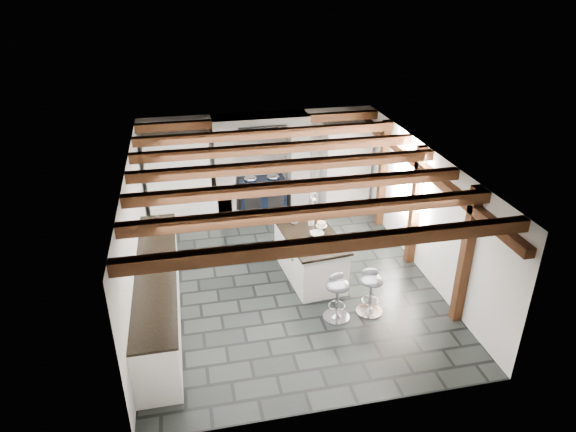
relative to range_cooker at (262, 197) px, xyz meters
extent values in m
plane|color=black|center=(0.00, -2.68, -0.47)|extent=(6.00, 6.00, 0.00)
plane|color=white|center=(0.00, 0.32, 0.68)|extent=(5.00, 0.00, 5.00)
plane|color=white|center=(-2.50, -2.68, 0.68)|extent=(0.00, 6.00, 6.00)
plane|color=white|center=(2.50, -2.68, 0.68)|extent=(0.00, 6.00, 6.00)
plane|color=white|center=(0.00, -2.68, 1.83)|extent=(6.00, 6.00, 0.00)
cube|color=white|center=(-0.80, 0.02, 0.48)|extent=(0.40, 0.60, 1.90)
cube|color=white|center=(0.80, 0.02, 0.48)|extent=(0.40, 0.60, 1.90)
cube|color=#4D2916|center=(0.00, 0.02, 1.52)|extent=(2.10, 0.65, 0.18)
cube|color=white|center=(0.00, 0.02, 1.68)|extent=(2.00, 0.60, 0.31)
cube|color=black|center=(0.00, -0.30, 1.58)|extent=(1.00, 0.03, 0.22)
cube|color=silver|center=(0.00, -0.31, 1.58)|extent=(0.90, 0.01, 0.14)
cube|color=white|center=(-1.75, 0.02, 0.53)|extent=(1.30, 0.58, 2.00)
cube|color=white|center=(1.90, 0.02, 0.53)|extent=(1.00, 0.58, 2.00)
cube|color=white|center=(-2.20, -3.28, -0.03)|extent=(0.60, 3.80, 0.88)
cube|color=black|center=(-2.20, -3.28, 0.43)|extent=(0.64, 3.80, 0.04)
cube|color=white|center=(-1.05, 0.02, -0.03)|extent=(0.70, 0.60, 0.88)
cube|color=black|center=(-1.05, 0.02, 0.43)|extent=(0.74, 0.64, 0.04)
cube|color=#4D2916|center=(2.42, -2.68, 1.48)|extent=(0.15, 5.80, 0.14)
plane|color=white|center=(2.48, -2.08, 1.08)|extent=(0.00, 0.90, 0.90)
cube|color=#4D2916|center=(0.00, -5.28, 1.74)|extent=(5.00, 0.16, 0.16)
cube|color=#4D2916|center=(0.00, -4.41, 1.74)|extent=(5.00, 0.16, 0.16)
cube|color=#4D2916|center=(0.00, -3.54, 1.74)|extent=(5.00, 0.16, 0.16)
cube|color=#4D2916|center=(0.00, -2.68, 1.74)|extent=(5.00, 0.16, 0.16)
cube|color=#4D2916|center=(0.00, -1.81, 1.74)|extent=(5.00, 0.16, 0.16)
cube|color=#4D2916|center=(0.00, -0.94, 1.74)|extent=(5.00, 0.16, 0.16)
cube|color=#4D2916|center=(0.00, -0.08, 1.74)|extent=(5.00, 0.16, 0.16)
cube|color=#4D2916|center=(2.42, -4.28, 0.68)|extent=(0.15, 0.15, 2.30)
cube|color=#4D2916|center=(2.42, -2.48, 0.68)|extent=(0.15, 0.15, 2.30)
cube|color=#4D2916|center=(2.42, -0.88, 0.68)|extent=(0.15, 0.15, 2.30)
cylinder|color=black|center=(0.45, -2.73, 1.46)|extent=(0.01, 0.01, 0.56)
cylinder|color=white|center=(0.45, -2.73, 1.13)|extent=(0.09, 0.09, 0.22)
cylinder|color=black|center=(0.50, -2.43, 1.46)|extent=(0.01, 0.01, 0.56)
cylinder|color=white|center=(0.50, -2.43, 1.13)|extent=(0.09, 0.09, 0.22)
cylinder|color=black|center=(0.55, -2.13, 1.46)|extent=(0.01, 0.01, 0.56)
cylinder|color=white|center=(0.55, -2.13, 1.13)|extent=(0.09, 0.09, 0.22)
cube|color=black|center=(0.00, 0.00, -0.02)|extent=(1.00, 0.60, 0.90)
ellipsoid|color=silver|center=(-0.25, 0.00, 0.46)|extent=(0.28, 0.28, 0.11)
ellipsoid|color=silver|center=(0.25, 0.00, 0.46)|extent=(0.28, 0.28, 0.11)
cylinder|color=silver|center=(0.00, -0.32, 0.35)|extent=(0.95, 0.03, 0.03)
cube|color=black|center=(-0.25, -0.30, -0.02)|extent=(0.35, 0.02, 0.30)
cube|color=black|center=(0.25, -0.30, -0.02)|extent=(0.35, 0.02, 0.30)
cube|color=white|center=(0.44, -2.55, -0.06)|extent=(0.99, 1.72, 0.80)
cube|color=black|center=(0.44, -2.55, 0.36)|extent=(1.07, 1.80, 0.05)
imported|color=white|center=(0.26, -2.11, 0.47)|extent=(0.18, 0.18, 0.17)
ellipsoid|color=#EE4321|center=(0.26, -2.11, 0.61)|extent=(0.18, 0.18, 0.11)
cylinder|color=white|center=(0.54, -2.22, 0.47)|extent=(0.11, 0.11, 0.16)
imported|color=white|center=(0.54, -2.63, 0.41)|extent=(0.26, 0.26, 0.06)
cylinder|color=white|center=(0.66, -2.48, 0.43)|extent=(0.05, 0.05, 0.09)
cylinder|color=white|center=(0.66, -2.48, 0.48)|extent=(0.20, 0.20, 0.01)
cylinder|color=beige|center=(0.66, -2.48, 0.52)|extent=(0.16, 0.16, 0.06)
cylinder|color=silver|center=(1.12, -3.84, -0.45)|extent=(0.42, 0.42, 0.03)
cone|color=silver|center=(1.12, -3.84, -0.41)|extent=(0.19, 0.19, 0.08)
cylinder|color=silver|center=(1.12, -3.84, -0.15)|extent=(0.05, 0.05, 0.53)
torus|color=silver|center=(1.12, -3.84, -0.23)|extent=(0.27, 0.27, 0.02)
ellipsoid|color=gray|center=(1.12, -3.84, 0.15)|extent=(0.47, 0.47, 0.17)
ellipsoid|color=gray|center=(1.15, -3.75, 0.25)|extent=(0.29, 0.17, 0.15)
cylinder|color=silver|center=(0.56, -3.87, -0.45)|extent=(0.43, 0.43, 0.03)
cone|color=silver|center=(0.56, -3.87, -0.41)|extent=(0.19, 0.19, 0.08)
cylinder|color=silver|center=(0.56, -3.87, -0.14)|extent=(0.05, 0.05, 0.53)
torus|color=silver|center=(0.56, -3.87, -0.23)|extent=(0.27, 0.27, 0.02)
ellipsoid|color=gray|center=(0.56, -3.87, 0.16)|extent=(0.47, 0.47, 0.17)
ellipsoid|color=gray|center=(0.53, -3.77, 0.25)|extent=(0.29, 0.17, 0.15)
camera|label=1|loc=(-1.59, -10.22, 4.69)|focal=32.00mm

